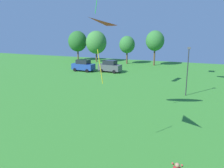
% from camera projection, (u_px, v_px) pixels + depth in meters
% --- Properties ---
extents(kite_flying_7, '(2.42, 2.60, 3.53)m').
position_uv_depth(kite_flying_7, '(88.00, 32.00, 13.90)').
color(kite_flying_7, red).
extents(parked_car_leftmost, '(4.33, 2.21, 2.22)m').
position_uv_depth(parked_car_leftmost, '(83.00, 65.00, 45.13)').
color(parked_car_leftmost, '#234299').
rests_on(parked_car_leftmost, ground).
extents(parked_car_second_from_left, '(4.34, 2.28, 2.25)m').
position_uv_depth(parked_car_second_from_left, '(110.00, 66.00, 44.06)').
color(parked_car_second_from_left, '#4C5156').
rests_on(parked_car_second_from_left, ground).
extents(light_post_0, '(0.36, 0.20, 5.89)m').
position_uv_depth(light_post_0, '(188.00, 69.00, 28.30)').
color(light_post_0, '#2D2D33').
rests_on(light_post_0, ground).
extents(treeline_tree_0, '(4.68, 4.68, 7.36)m').
position_uv_depth(treeline_tree_0, '(78.00, 41.00, 59.71)').
color(treeline_tree_0, brown).
rests_on(treeline_tree_0, ground).
extents(treeline_tree_1, '(4.96, 4.96, 7.43)m').
position_uv_depth(treeline_tree_1, '(96.00, 42.00, 56.71)').
color(treeline_tree_1, brown).
rests_on(treeline_tree_1, ground).
extents(treeline_tree_2, '(3.53, 3.53, 6.32)m').
position_uv_depth(treeline_tree_2, '(127.00, 45.00, 53.77)').
color(treeline_tree_2, brown).
rests_on(treeline_tree_2, ground).
extents(treeline_tree_3, '(3.97, 3.97, 7.56)m').
position_uv_depth(treeline_tree_3, '(155.00, 41.00, 51.12)').
color(treeline_tree_3, brown).
rests_on(treeline_tree_3, ground).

